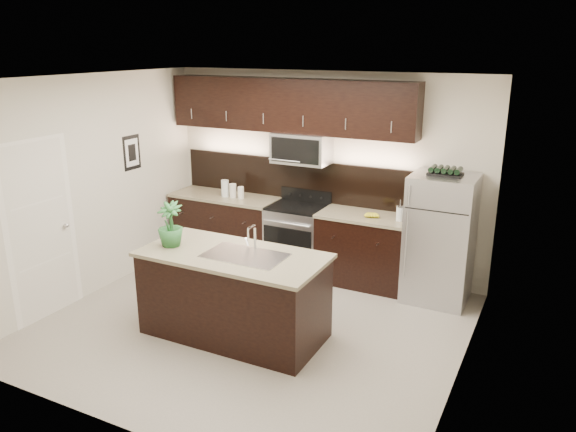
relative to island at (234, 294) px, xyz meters
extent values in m
plane|color=gray|center=(0.06, 0.25, -0.47)|extent=(4.50, 4.50, 0.00)
cube|color=beige|center=(0.06, 2.25, 0.88)|extent=(4.50, 0.02, 2.70)
cube|color=beige|center=(0.06, -1.75, 0.88)|extent=(4.50, 0.02, 2.70)
cube|color=beige|center=(-2.19, 0.25, 0.88)|extent=(0.02, 4.00, 2.70)
cube|color=beige|center=(2.31, 0.25, 0.88)|extent=(0.02, 4.00, 2.70)
cube|color=white|center=(0.06, 0.25, 2.23)|extent=(4.50, 4.00, 0.02)
cube|color=silver|center=(-2.17, -0.55, 0.54)|extent=(0.04, 0.80, 2.02)
sphere|color=silver|center=(-2.14, -0.23, 0.53)|extent=(0.06, 0.06, 0.06)
cube|color=black|center=(-2.17, 1.00, 1.18)|extent=(0.01, 0.32, 0.46)
cube|color=white|center=(-2.17, 1.00, 1.18)|extent=(0.00, 0.24, 0.36)
cube|color=black|center=(-1.35, 1.94, -0.02)|extent=(1.57, 0.62, 0.90)
cube|color=black|center=(0.77, 1.94, -0.02)|extent=(1.16, 0.62, 0.90)
cube|color=#B2B2B7|center=(-0.19, 1.94, -0.02)|extent=(0.76, 0.62, 0.90)
cube|color=black|center=(-0.19, 1.94, 0.44)|extent=(0.76, 0.60, 0.03)
cube|color=tan|center=(-1.35, 1.94, 0.45)|extent=(1.59, 0.65, 0.04)
cube|color=tan|center=(0.77, 1.94, 0.45)|extent=(1.18, 0.65, 0.04)
cube|color=black|center=(-0.39, 2.23, 0.75)|extent=(3.49, 0.02, 0.56)
cube|color=#B2B2B7|center=(-0.19, 2.05, 1.23)|extent=(0.76, 0.40, 0.40)
cube|color=black|center=(-0.39, 2.08, 1.78)|extent=(3.49, 0.33, 0.70)
cube|color=black|center=(0.00, 0.00, -0.02)|extent=(1.90, 0.90, 0.90)
cube|color=tan|center=(0.00, 0.00, 0.45)|extent=(1.96, 0.96, 0.04)
cube|color=silver|center=(0.15, 0.00, 0.47)|extent=(0.84, 0.50, 0.01)
cylinder|color=silver|center=(0.15, 0.21, 0.59)|extent=(0.03, 0.03, 0.24)
cylinder|color=silver|center=(0.15, 0.14, 0.74)|extent=(0.02, 0.14, 0.02)
cylinder|color=silver|center=(0.15, 0.07, 0.69)|extent=(0.02, 0.02, 0.10)
cube|color=#B2B2B7|center=(1.74, 1.88, 0.31)|extent=(0.76, 0.68, 1.57)
cube|color=black|center=(1.74, 1.88, 1.11)|extent=(0.39, 0.24, 0.03)
cylinder|color=black|center=(1.60, 1.88, 1.16)|extent=(0.06, 0.22, 0.06)
cylinder|color=black|center=(1.67, 1.88, 1.16)|extent=(0.06, 0.22, 0.06)
cylinder|color=black|center=(1.74, 1.88, 1.16)|extent=(0.06, 0.22, 0.06)
cylinder|color=black|center=(1.82, 1.88, 1.16)|extent=(0.06, 0.22, 0.06)
cylinder|color=black|center=(1.89, 1.88, 1.16)|extent=(0.06, 0.22, 0.06)
imported|color=#26602B|center=(-0.72, -0.10, 0.71)|extent=(0.32, 0.32, 0.48)
cylinder|color=silver|center=(-1.31, 1.89, 0.59)|extent=(0.11, 0.11, 0.24)
cylinder|color=silver|center=(-1.18, 1.89, 0.57)|extent=(0.10, 0.10, 0.20)
cylinder|color=silver|center=(-1.05, 1.89, 0.55)|extent=(0.09, 0.09, 0.17)
cylinder|color=silver|center=(1.23, 1.89, 0.56)|extent=(0.09, 0.09, 0.17)
cylinder|color=silver|center=(1.23, 1.89, 0.65)|extent=(0.09, 0.09, 0.02)
cylinder|color=silver|center=(1.23, 1.89, 0.69)|extent=(0.01, 0.01, 0.07)
ellipsoid|color=gold|center=(0.83, 1.86, 0.50)|extent=(0.23, 0.20, 0.06)
camera|label=1|loc=(2.98, -4.62, 2.56)|focal=35.00mm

